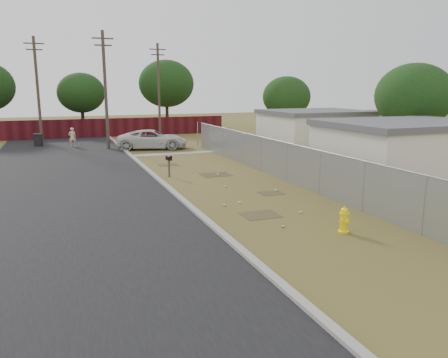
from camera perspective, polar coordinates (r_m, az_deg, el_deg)
name	(u,v)px	position (r m, az deg, el deg)	size (l,w,h in m)	color
ground	(231,186)	(21.43, 0.89, -0.96)	(120.00, 120.00, 0.00)	brown
street	(78,167)	(27.85, -18.59, 1.43)	(15.10, 60.00, 0.12)	black
chainlink_fence	(278,163)	(23.49, 7.03, 2.07)	(0.10, 27.06, 2.02)	#919499
privacy_fence	(76,129)	(44.57, -18.79, 6.25)	(30.00, 0.12, 1.80)	#4C1017
utility_poles	(103,88)	(40.25, -15.48, 11.34)	(12.60, 8.24, 9.00)	#4A3B31
houses	(355,140)	(28.71, 16.77, 4.96)	(9.30, 17.24, 3.10)	beige
horizon_trees	(148,89)	(43.80, -9.89, 11.50)	(33.32, 31.94, 7.78)	#352718
fire_hydrant	(344,220)	(15.10, 15.42, -5.23)	(0.45, 0.45, 0.90)	#FEEC0D
mailbox	(169,160)	(23.73, -7.21, 2.50)	(0.28, 0.52, 1.18)	brown
pickup_truck	(152,139)	(35.00, -9.33, 5.13)	(2.52, 5.47, 1.52)	silver
pedestrian	(72,137)	(37.77, -19.19, 5.17)	(0.58, 0.38, 1.59)	beige
trash_bin	(38,140)	(39.38, -23.11, 4.73)	(0.76, 0.83, 1.03)	black
scattered_litter	(241,193)	(19.90, 2.18, -1.85)	(3.31, 10.98, 0.07)	silver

